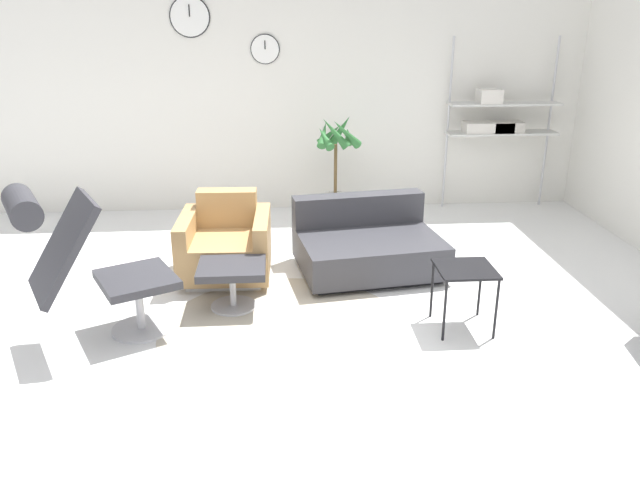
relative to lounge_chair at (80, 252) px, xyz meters
name	(u,v)px	position (x,y,z in m)	size (l,w,h in m)	color
ground_plane	(322,318)	(1.66, 0.25, -0.69)	(12.00, 12.00, 0.00)	white
wall_back	(302,88)	(1.66, 3.19, 0.71)	(12.00, 0.09, 2.80)	silver
round_rug	(284,328)	(1.36, 0.10, -0.69)	(1.85, 1.85, 0.01)	#BCB29E
lounge_chair	(80,252)	(0.00, 0.00, 0.00)	(1.14, 0.93, 1.16)	#BCBCC1
ottoman	(232,275)	(0.97, 0.50, -0.41)	(0.53, 0.45, 0.36)	#BCBCC1
armchair_red	(226,246)	(0.88, 1.15, -0.42)	(0.80, 0.81, 0.71)	silver
couch_low	(367,246)	(2.14, 1.19, -0.47)	(1.36, 1.11, 0.62)	black
side_table	(465,275)	(2.69, 0.04, -0.27)	(0.41, 0.41, 0.48)	black
potted_plant	(336,173)	(1.99, 2.62, -0.15)	(0.52, 0.52, 1.19)	silver
shelf_unit	(497,119)	(3.86, 2.94, 0.37)	(1.26, 0.28, 1.97)	#BCBCC1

